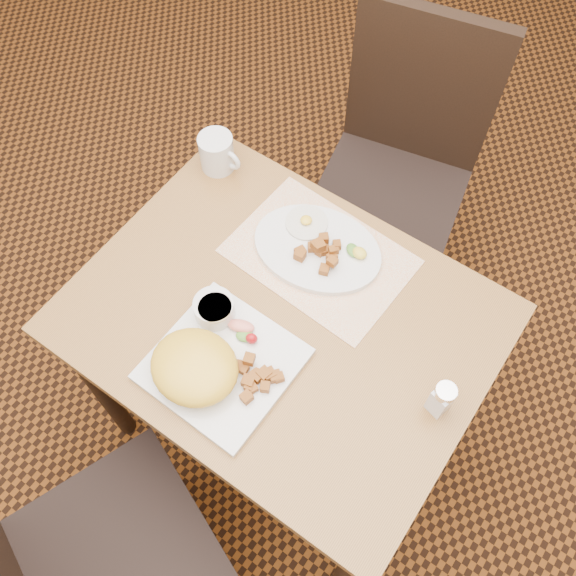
% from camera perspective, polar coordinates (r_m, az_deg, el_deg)
% --- Properties ---
extents(ground, '(8.00, 8.00, 0.00)m').
position_cam_1_polar(ground, '(2.11, -0.38, -11.77)').
color(ground, black).
rests_on(ground, ground).
extents(table, '(0.90, 0.70, 0.75)m').
position_cam_1_polar(table, '(1.51, -0.52, -4.45)').
color(table, '#9C6830').
rests_on(table, ground).
extents(chair_near, '(0.54, 0.55, 0.97)m').
position_cam_1_polar(chair_near, '(1.55, -18.97, -23.08)').
color(chair_near, black).
rests_on(chair_near, ground).
extents(chair_far, '(0.50, 0.51, 0.97)m').
position_cam_1_polar(chair_far, '(1.97, 9.98, 11.22)').
color(chair_far, black).
rests_on(chair_far, ground).
extents(placemat, '(0.42, 0.30, 0.00)m').
position_cam_1_polar(placemat, '(1.49, 2.82, 2.85)').
color(placemat, white).
rests_on(placemat, table).
extents(plate_square, '(0.29, 0.29, 0.02)m').
position_cam_1_polar(plate_square, '(1.36, -5.80, -6.75)').
color(plate_square, silver).
rests_on(plate_square, table).
extents(plate_oval, '(0.34, 0.27, 0.02)m').
position_cam_1_polar(plate_oval, '(1.49, 2.62, 3.52)').
color(plate_oval, silver).
rests_on(plate_oval, placemat).
extents(hollandaise_mound, '(0.19, 0.17, 0.07)m').
position_cam_1_polar(hollandaise_mound, '(1.33, -8.36, -6.94)').
color(hollandaise_mound, yellow).
rests_on(hollandaise_mound, plate_square).
extents(ramekin, '(0.09, 0.09, 0.05)m').
position_cam_1_polar(ramekin, '(1.38, -6.58, -1.83)').
color(ramekin, silver).
rests_on(ramekin, plate_square).
extents(garnish_sq, '(0.09, 0.06, 0.03)m').
position_cam_1_polar(garnish_sq, '(1.37, -3.91, -3.84)').
color(garnish_sq, '#387223').
rests_on(garnish_sq, plate_square).
extents(fried_egg, '(0.10, 0.10, 0.02)m').
position_cam_1_polar(fried_egg, '(1.52, 1.66, 5.85)').
color(fried_egg, white).
rests_on(fried_egg, plate_oval).
extents(garnish_ov, '(0.06, 0.05, 0.02)m').
position_cam_1_polar(garnish_ov, '(1.47, 6.15, 3.21)').
color(garnish_ov, '#387223').
rests_on(garnish_ov, plate_oval).
extents(salt_shaker, '(0.05, 0.05, 0.10)m').
position_cam_1_polar(salt_shaker, '(1.32, 13.50, -9.55)').
color(salt_shaker, white).
rests_on(salt_shaker, table).
extents(coffee_mug, '(0.12, 0.09, 0.10)m').
position_cam_1_polar(coffee_mug, '(1.62, -6.30, 11.86)').
color(coffee_mug, silver).
rests_on(coffee_mug, table).
extents(home_fries_sq, '(0.12, 0.10, 0.04)m').
position_cam_1_polar(home_fries_sq, '(1.33, -2.78, -7.92)').
color(home_fries_sq, '#9D5619').
rests_on(home_fries_sq, plate_square).
extents(home_fries_ov, '(0.10, 0.10, 0.04)m').
position_cam_1_polar(home_fries_ov, '(1.46, 2.88, 3.36)').
color(home_fries_ov, '#9D5619').
rests_on(home_fries_ov, plate_oval).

